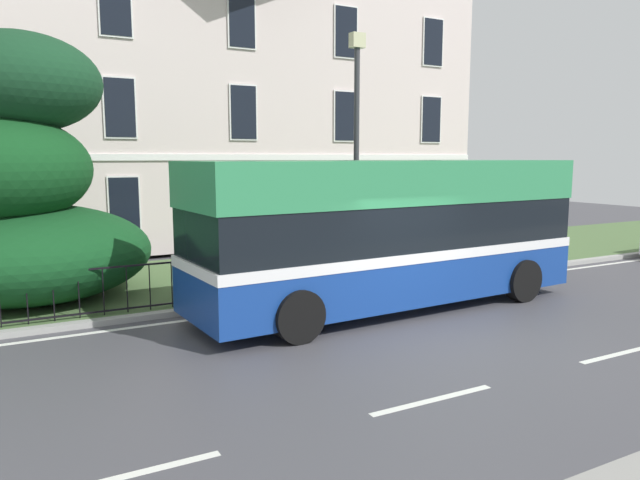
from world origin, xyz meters
TOP-DOWN VIEW (x-y plane):
  - ground_plane at (0.00, 1.21)m, footprint 60.00×56.00m
  - georgian_townhouse at (0.43, 15.95)m, footprint 20.25×9.70m
  - iron_verge_railing at (0.43, 4.40)m, footprint 15.01×0.04m
  - evergreen_tree at (-6.57, 6.83)m, footprint 5.31×5.31m
  - single_decker_bus at (0.39, 2.57)m, footprint 8.97×2.90m
  - street_lamp_post at (1.16, 5.22)m, footprint 0.36×0.24m
  - litter_bin at (-3.16, 4.98)m, footprint 0.48×0.48m

SIDE VIEW (x-z plane):
  - ground_plane at x=0.00m, z-range -0.10..0.08m
  - iron_verge_railing at x=0.43m, z-range 0.14..1.11m
  - litter_bin at x=-3.16m, z-range 0.12..1.18m
  - single_decker_bus at x=0.39m, z-range 0.08..3.25m
  - evergreen_tree at x=-6.57m, z-range -0.51..5.38m
  - street_lamp_post at x=1.16m, z-range 0.60..6.78m
  - georgian_townhouse at x=0.43m, z-range 0.15..12.03m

